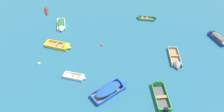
{
  "coord_description": "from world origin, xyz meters",
  "views": [
    {
      "loc": [
        1.61,
        -1.38,
        18.03
      ],
      "look_at": [
        0.0,
        18.69,
        0.15
      ],
      "focal_mm": 32.04,
      "sensor_mm": 36.0,
      "label": 1
    }
  ],
  "objects_px": {
    "rowboat_yellow_midfield_right": "(64,47)",
    "rowboat_blue_far_right": "(114,87)",
    "rowboat_white_outer_left": "(79,77)",
    "mooring_buoy_midfield": "(102,45)",
    "kayak_maroon_back_row_left": "(46,11)",
    "rowboat_green_cluster_inner": "(159,89)",
    "rowboat_deep_blue_far_left": "(216,36)",
    "rowboat_green_distant_center": "(141,18)",
    "rowboat_grey_near_camera": "(176,63)",
    "rowboat_white_foreground_center": "(61,26)",
    "mooring_buoy_between_boats_right": "(39,64)"
  },
  "relations": [
    {
      "from": "rowboat_yellow_midfield_right",
      "to": "mooring_buoy_between_boats_right",
      "type": "bearing_deg",
      "value": -124.9
    },
    {
      "from": "rowboat_blue_far_right",
      "to": "kayak_maroon_back_row_left",
      "type": "relative_size",
      "value": 1.37
    },
    {
      "from": "rowboat_white_foreground_center",
      "to": "mooring_buoy_between_boats_right",
      "type": "distance_m",
      "value": 8.61
    },
    {
      "from": "rowboat_yellow_midfield_right",
      "to": "mooring_buoy_midfield",
      "type": "bearing_deg",
      "value": 10.68
    },
    {
      "from": "rowboat_blue_far_right",
      "to": "kayak_maroon_back_row_left",
      "type": "height_order",
      "value": "rowboat_blue_far_right"
    },
    {
      "from": "rowboat_green_cluster_inner",
      "to": "mooring_buoy_midfield",
      "type": "bearing_deg",
      "value": 134.0
    },
    {
      "from": "rowboat_deep_blue_far_left",
      "to": "rowboat_white_foreground_center",
      "type": "distance_m",
      "value": 24.01
    },
    {
      "from": "mooring_buoy_midfield",
      "to": "mooring_buoy_between_boats_right",
      "type": "bearing_deg",
      "value": -149.87
    },
    {
      "from": "rowboat_green_distant_center",
      "to": "rowboat_green_cluster_inner",
      "type": "height_order",
      "value": "rowboat_green_cluster_inner"
    },
    {
      "from": "mooring_buoy_between_boats_right",
      "to": "rowboat_green_cluster_inner",
      "type": "bearing_deg",
      "value": -11.99
    },
    {
      "from": "rowboat_blue_far_right",
      "to": "rowboat_green_cluster_inner",
      "type": "relative_size",
      "value": 0.96
    },
    {
      "from": "rowboat_grey_near_camera",
      "to": "rowboat_white_foreground_center",
      "type": "xyz_separation_m",
      "value": [
        -17.18,
        7.18,
        0.12
      ]
    },
    {
      "from": "rowboat_yellow_midfield_right",
      "to": "rowboat_deep_blue_far_left",
      "type": "distance_m",
      "value": 22.57
    },
    {
      "from": "rowboat_green_cluster_inner",
      "to": "mooring_buoy_between_boats_right",
      "type": "bearing_deg",
      "value": 168.01
    },
    {
      "from": "rowboat_white_outer_left",
      "to": "rowboat_grey_near_camera",
      "type": "xyz_separation_m",
      "value": [
        12.03,
        3.51,
        0.03
      ]
    },
    {
      "from": "rowboat_grey_near_camera",
      "to": "mooring_buoy_between_boats_right",
      "type": "xyz_separation_m",
      "value": [
        -17.8,
        -1.4,
        -0.19
      ]
    },
    {
      "from": "rowboat_grey_near_camera",
      "to": "rowboat_deep_blue_far_left",
      "type": "bearing_deg",
      "value": 42.56
    },
    {
      "from": "kayak_maroon_back_row_left",
      "to": "rowboat_green_cluster_inner",
      "type": "relative_size",
      "value": 0.7
    },
    {
      "from": "rowboat_blue_far_right",
      "to": "mooring_buoy_midfield",
      "type": "height_order",
      "value": "rowboat_blue_far_right"
    },
    {
      "from": "rowboat_yellow_midfield_right",
      "to": "rowboat_deep_blue_far_left",
      "type": "bearing_deg",
      "value": 10.66
    },
    {
      "from": "rowboat_white_outer_left",
      "to": "rowboat_deep_blue_far_left",
      "type": "xyz_separation_m",
      "value": [
        18.84,
        9.76,
        0.19
      ]
    },
    {
      "from": "rowboat_blue_far_right",
      "to": "rowboat_yellow_midfield_right",
      "type": "bearing_deg",
      "value": 137.51
    },
    {
      "from": "rowboat_white_outer_left",
      "to": "kayak_maroon_back_row_left",
      "type": "distance_m",
      "value": 18.16
    },
    {
      "from": "rowboat_deep_blue_far_left",
      "to": "mooring_buoy_midfield",
      "type": "xyz_separation_m",
      "value": [
        -16.9,
        -3.18,
        -0.35
      ]
    },
    {
      "from": "rowboat_blue_far_right",
      "to": "rowboat_white_outer_left",
      "type": "bearing_deg",
      "value": 162.21
    },
    {
      "from": "kayak_maroon_back_row_left",
      "to": "rowboat_green_cluster_inner",
      "type": "xyz_separation_m",
      "value": [
        18.64,
        -16.7,
        0.08
      ]
    },
    {
      "from": "rowboat_blue_far_right",
      "to": "mooring_buoy_between_boats_right",
      "type": "bearing_deg",
      "value": 160.85
    },
    {
      "from": "rowboat_blue_far_right",
      "to": "rowboat_white_foreground_center",
      "type": "relative_size",
      "value": 1.1
    },
    {
      "from": "rowboat_green_cluster_inner",
      "to": "mooring_buoy_midfield",
      "type": "relative_size",
      "value": 10.82
    },
    {
      "from": "rowboat_green_distant_center",
      "to": "rowboat_white_foreground_center",
      "type": "bearing_deg",
      "value": -164.05
    },
    {
      "from": "rowboat_deep_blue_far_left",
      "to": "rowboat_green_distant_center",
      "type": "bearing_deg",
      "value": 156.96
    },
    {
      "from": "mooring_buoy_between_boats_right",
      "to": "rowboat_deep_blue_far_left",
      "type": "bearing_deg",
      "value": 17.27
    },
    {
      "from": "rowboat_white_foreground_center",
      "to": "mooring_buoy_between_boats_right",
      "type": "height_order",
      "value": "rowboat_white_foreground_center"
    },
    {
      "from": "rowboat_yellow_midfield_right",
      "to": "rowboat_grey_near_camera",
      "type": "distance_m",
      "value": 15.51
    },
    {
      "from": "rowboat_green_distant_center",
      "to": "mooring_buoy_midfield",
      "type": "distance_m",
      "value": 9.84
    },
    {
      "from": "rowboat_white_outer_left",
      "to": "mooring_buoy_midfield",
      "type": "height_order",
      "value": "rowboat_white_outer_left"
    },
    {
      "from": "rowboat_grey_near_camera",
      "to": "rowboat_green_cluster_inner",
      "type": "height_order",
      "value": "rowboat_green_cluster_inner"
    },
    {
      "from": "rowboat_yellow_midfield_right",
      "to": "rowboat_blue_far_right",
      "type": "relative_size",
      "value": 0.97
    },
    {
      "from": "rowboat_green_distant_center",
      "to": "rowboat_blue_far_right",
      "type": "distance_m",
      "value": 16.2
    },
    {
      "from": "rowboat_yellow_midfield_right",
      "to": "rowboat_blue_far_right",
      "type": "bearing_deg",
      "value": -42.49
    },
    {
      "from": "rowboat_blue_far_right",
      "to": "rowboat_deep_blue_far_left",
      "type": "distance_m",
      "value": 18.35
    },
    {
      "from": "rowboat_yellow_midfield_right",
      "to": "mooring_buoy_midfield",
      "type": "height_order",
      "value": "rowboat_yellow_midfield_right"
    },
    {
      "from": "kayak_maroon_back_row_left",
      "to": "rowboat_green_cluster_inner",
      "type": "bearing_deg",
      "value": -41.86
    },
    {
      "from": "rowboat_green_cluster_inner",
      "to": "mooring_buoy_midfield",
      "type": "xyz_separation_m",
      "value": [
        -7.42,
        7.69,
        -0.22
      ]
    },
    {
      "from": "rowboat_white_outer_left",
      "to": "rowboat_deep_blue_far_left",
      "type": "relative_size",
      "value": 0.77
    },
    {
      "from": "mooring_buoy_between_boats_right",
      "to": "rowboat_green_distant_center",
      "type": "bearing_deg",
      "value": 42.04
    },
    {
      "from": "rowboat_green_distant_center",
      "to": "rowboat_white_outer_left",
      "type": "relative_size",
      "value": 1.13
    },
    {
      "from": "rowboat_deep_blue_far_left",
      "to": "rowboat_blue_far_right",
      "type": "bearing_deg",
      "value": -142.65
    },
    {
      "from": "rowboat_white_outer_left",
      "to": "rowboat_green_cluster_inner",
      "type": "height_order",
      "value": "rowboat_green_cluster_inner"
    },
    {
      "from": "kayak_maroon_back_row_left",
      "to": "rowboat_deep_blue_far_left",
      "type": "relative_size",
      "value": 0.81
    }
  ]
}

